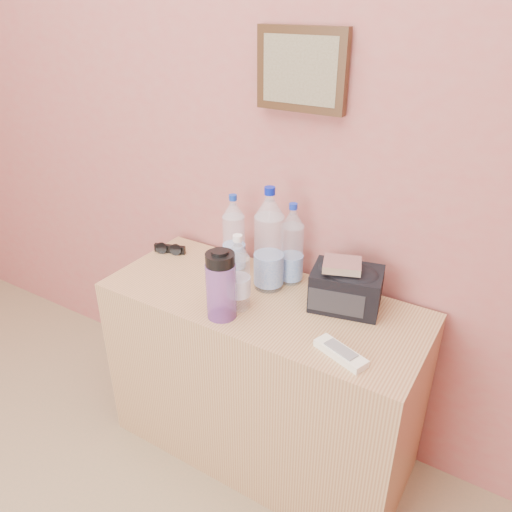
{
  "coord_description": "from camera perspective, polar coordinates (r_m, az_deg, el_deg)",
  "views": [
    {
      "loc": [
        0.92,
        0.53,
        1.61
      ],
      "look_at": [
        0.19,
        1.71,
        0.87
      ],
      "focal_mm": 35.0,
      "sensor_mm": 36.0,
      "label": 1
    }
  ],
  "objects": [
    {
      "name": "sunglasses",
      "position": [
        2.01,
        -9.81,
        0.81
      ],
      "size": [
        0.14,
        0.08,
        0.03
      ],
      "primitive_type": null,
      "rotation": [
        0.0,
        0.0,
        0.32
      ],
      "color": "black",
      "rests_on": "dresser"
    },
    {
      "name": "pet_large_a",
      "position": [
        1.81,
        -2.55,
        2.13
      ],
      "size": [
        0.08,
        0.08,
        0.29
      ],
      "rotation": [
        0.0,
        0.0,
        0.02
      ],
      "color": "silver",
      "rests_on": "dresser"
    },
    {
      "name": "picture_frame",
      "position": [
        1.64,
        5.2,
        20.43
      ],
      "size": [
        0.3,
        0.03,
        0.25
      ],
      "primitive_type": null,
      "color": "#382311",
      "rests_on": "room_shell"
    },
    {
      "name": "pet_large_b",
      "position": [
        1.68,
        1.51,
        1.27
      ],
      "size": [
        0.1,
        0.1,
        0.37
      ],
      "rotation": [
        0.0,
        0.0,
        -0.11
      ],
      "color": "white",
      "rests_on": "dresser"
    },
    {
      "name": "foil_packet",
      "position": [
        1.58,
        9.82,
        -1.01
      ],
      "size": [
        0.14,
        0.13,
        0.02
      ],
      "primitive_type": "cube",
      "rotation": [
        0.0,
        0.0,
        0.35
      ],
      "color": "white",
      "rests_on": "toiletry_bag"
    },
    {
      "name": "pet_small",
      "position": [
        1.59,
        -2.04,
        -2.36
      ],
      "size": [
        0.07,
        0.07,
        0.26
      ],
      "rotation": [
        0.0,
        0.0,
        -0.33
      ],
      "color": "white",
      "rests_on": "dresser"
    },
    {
      "name": "pet_large_c",
      "position": [
        1.74,
        4.11,
        0.93
      ],
      "size": [
        0.08,
        0.08,
        0.3
      ],
      "rotation": [
        0.0,
        0.0,
        -0.4
      ],
      "color": "silver",
      "rests_on": "dresser"
    },
    {
      "name": "toiletry_bag",
      "position": [
        1.64,
        10.29,
        -3.43
      ],
      "size": [
        0.25,
        0.21,
        0.15
      ],
      "primitive_type": null,
      "rotation": [
        0.0,
        0.0,
        0.23
      ],
      "color": "black",
      "rests_on": "dresser"
    },
    {
      "name": "ac_remote",
      "position": [
        1.46,
        9.64,
        -10.89
      ],
      "size": [
        0.17,
        0.11,
        0.02
      ],
      "primitive_type": "cube",
      "rotation": [
        0.0,
        0.0,
        -0.35
      ],
      "color": "white",
      "rests_on": "dresser"
    },
    {
      "name": "dresser",
      "position": [
        1.9,
        0.63,
        -13.72
      ],
      "size": [
        1.11,
        0.46,
        0.69
      ],
      "primitive_type": "cube",
      "color": "#AC8055",
      "rests_on": "ground"
    },
    {
      "name": "nalgene_bottle",
      "position": [
        1.55,
        -4.02,
        -3.28
      ],
      "size": [
        0.1,
        0.1,
        0.23
      ],
      "rotation": [
        0.0,
        0.0,
        -0.37
      ],
      "color": "purple",
      "rests_on": "dresser"
    }
  ]
}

